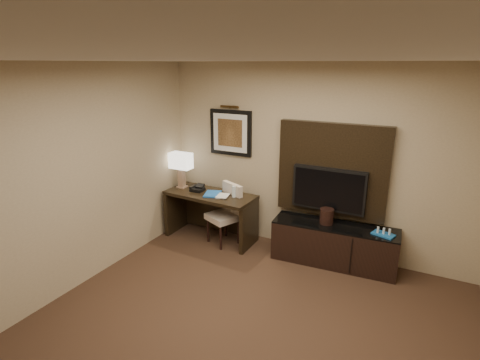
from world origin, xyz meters
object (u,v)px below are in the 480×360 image
Objects in this scene: desk at (211,216)px; credenza at (334,244)px; desk_chair at (223,216)px; ice_bucket at (327,216)px; desk_phone at (197,188)px; water_bottle at (234,192)px; table_lamp at (181,171)px; minibar_tray at (384,232)px; tv at (329,189)px.

desk is 0.84× the size of credenza.
ice_bucket is (1.54, 0.16, 0.24)m from desk_chair.
desk is 0.49m from desk_phone.
desk is 0.61m from water_bottle.
minibar_tray is at bearing 0.60° from table_lamp.
table_lamp is (-2.48, -0.06, 0.74)m from credenza.
tv reaches higher than table_lamp.
table_lamp is at bearing -179.40° from minibar_tray.
credenza is at bearing 29.58° from desk_chair.
tv reaches higher than desk_chair.
credenza is 0.41m from ice_bucket.
credenza is 3.06× the size of table_lamp.
credenza is at bearing 1.28° from table_lamp.
water_bottle is at bearing -1.77° from desk_phone.
desk_chair is 4.16× the size of ice_bucket.
table_lamp reaches higher than desk_chair.
desk is 1.92m from credenza.
minibar_tray reaches higher than credenza.
desk_chair is at bearing -174.11° from ice_bucket.
desk_chair is 0.61m from desk_phone.
desk_chair is at bearing -8.74° from desk.
tv reaches higher than credenza.
table_lamp is 2.04× the size of minibar_tray.
desk_chair is 4.45× the size of desk_phone.
minibar_tray is at bearing -11.84° from tv.
credenza is 1.62m from water_bottle.
minibar_tray is (2.14, 0.06, -0.22)m from water_bottle.
table_lamp is at bearing -162.40° from desk_chair.
ice_bucket is 0.79× the size of minibar_tray.
desk is 1.41× the size of tv.
tv reaches higher than water_bottle.
desk_chair reaches higher than desk.
ice_bucket reaches higher than minibar_tray.
desk_chair is (0.25, -0.05, 0.06)m from desk.
water_bottle reaches higher than desk.
desk is 7.15× the size of desk_phone.
tv is at bearing 9.19° from water_bottle.
table_lamp is (-2.32, -0.20, 0.01)m from tv.
tv is 0.37m from ice_bucket.
desk_phone reaches higher than credenza.
tv is 1.65m from desk_chair.
tv is at bearing 35.31° from desk_chair.
credenza is at bearing 3.01° from water_bottle.
table_lamp is 2.77× the size of desk_phone.
credenza is (1.92, 0.10, -0.09)m from desk.
water_bottle is at bearing 49.64° from desk_chair.
desk_phone is at bearing -179.03° from water_bottle.
table_lamp is at bearing 171.05° from desk_phone.
ice_bucket reaches higher than credenza.
tv is at bearing 103.04° from ice_bucket.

